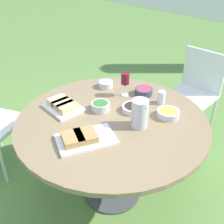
{
  "coord_description": "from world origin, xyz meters",
  "views": [
    {
      "loc": [
        1.14,
        -1.2,
        1.85
      ],
      "look_at": [
        0.0,
        0.0,
        0.8
      ],
      "focal_mm": 45.0,
      "sensor_mm": 36.0,
      "label": 1
    }
  ],
  "objects": [
    {
      "name": "wine_glass",
      "position": [
        -0.17,
        0.33,
        0.89
      ],
      "size": [
        0.07,
        0.07,
        0.2
      ],
      "color": "silver",
      "rests_on": "dining_table"
    },
    {
      "name": "platter_charcuterie",
      "position": [
        0.04,
        -0.31,
        0.77
      ],
      "size": [
        0.37,
        0.43,
        0.06
      ],
      "color": "white",
      "rests_on": "dining_table"
    },
    {
      "name": "dining_table",
      "position": [
        0.0,
        0.0,
        0.65
      ],
      "size": [
        1.37,
        1.37,
        0.74
      ],
      "color": "#4C4C51",
      "rests_on": "ground_plane"
    },
    {
      "name": "cup_water_near",
      "position": [
        0.12,
        0.43,
        0.79
      ],
      "size": [
        0.06,
        0.06,
        0.1
      ],
      "color": "silver",
      "rests_on": "dining_table"
    },
    {
      "name": "bowl_salad",
      "position": [
        -0.15,
        0.03,
        0.78
      ],
      "size": [
        0.14,
        0.14,
        0.06
      ],
      "color": "silver",
      "rests_on": "dining_table"
    },
    {
      "name": "bowl_dip_cream",
      "position": [
        -0.38,
        0.33,
        0.77
      ],
      "size": [
        0.12,
        0.12,
        0.05
      ],
      "color": "silver",
      "rests_on": "dining_table"
    },
    {
      "name": "water_pitcher",
      "position": [
        0.19,
        0.07,
        0.85
      ],
      "size": [
        0.12,
        0.11,
        0.2
      ],
      "color": "silver",
      "rests_on": "dining_table"
    },
    {
      "name": "handbag",
      "position": [
        -0.92,
        0.82,
        0.13
      ],
      "size": [
        0.3,
        0.14,
        0.37
      ],
      "color": "#232328",
      "rests_on": "ground_plane"
    },
    {
      "name": "bowl_fries",
      "position": [
        0.27,
        0.3,
        0.77
      ],
      "size": [
        0.16,
        0.16,
        0.05
      ],
      "color": "silver",
      "rests_on": "dining_table"
    },
    {
      "name": "chair_near_left",
      "position": [
        0.0,
        1.26,
        0.52
      ],
      "size": [
        0.44,
        0.42,
        0.89
      ],
      "color": "silver",
      "rests_on": "ground_plane"
    },
    {
      "name": "bowl_olives",
      "position": [
        0.04,
        0.19,
        0.77
      ],
      "size": [
        0.16,
        0.16,
        0.04
      ],
      "color": "white",
      "rests_on": "dining_table"
    },
    {
      "name": "bowl_dip_red",
      "position": [
        -0.06,
        0.45,
        0.77
      ],
      "size": [
        0.14,
        0.14,
        0.05
      ],
      "color": "#334256",
      "rests_on": "dining_table"
    },
    {
      "name": "ground_plane",
      "position": [
        0.0,
        0.0,
        0.0
      ],
      "size": [
        40.0,
        40.0,
        0.0
      ],
      "primitive_type": "plane",
      "color": "#668E42"
    },
    {
      "name": "platter_bread_main",
      "position": [
        -0.36,
        -0.15,
        0.77
      ],
      "size": [
        0.3,
        0.24,
        0.07
      ],
      "color": "white",
      "rests_on": "dining_table"
    }
  ]
}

